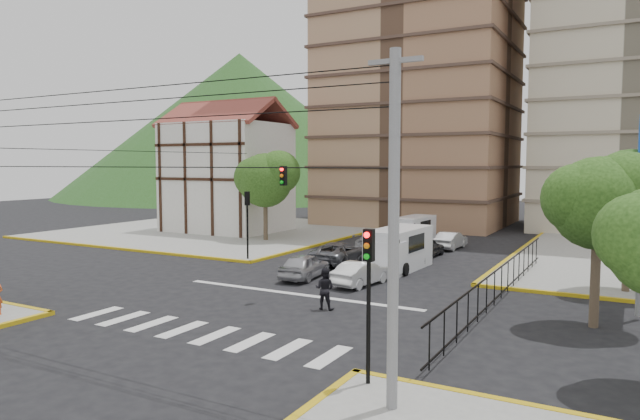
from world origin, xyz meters
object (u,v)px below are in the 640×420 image
Objects in this scene: traffic_light_nw at (247,214)px; van_left_lane at (413,231)px; car_white_front_right at (362,273)px; car_silver_front_left at (305,266)px; van_right_lane at (397,250)px; pedestrian_crosswalk at (325,289)px; traffic_light_se at (369,280)px.

traffic_light_nw is 14.62m from van_left_lane.
van_left_lane reaches higher than car_white_front_right.
traffic_light_nw is 10.46m from car_white_front_right.
traffic_light_nw is 1.07× the size of car_silver_front_left.
van_right_lane is 11.53m from van_left_lane.
traffic_light_se is at bearing 119.07° from pedestrian_crosswalk.
traffic_light_nw reaches higher than van_left_lane.
pedestrian_crosswalk is (0.68, -5.31, 0.27)m from car_white_front_right.
traffic_light_se and traffic_light_nw have the same top height.
car_silver_front_left is at bearing 127.10° from traffic_light_se.
traffic_light_se is 1.13× the size of car_white_front_right.
van_right_lane is 1.38× the size of car_silver_front_left.
pedestrian_crosswalk is at bearing -76.75° from van_left_lane.
van_right_lane reaches higher than pedestrian_crosswalk.
car_silver_front_left is at bearing -59.54° from pedestrian_crosswalk.
car_silver_front_left is (-9.46, 12.51, -2.41)m from traffic_light_se.
traffic_light_se is at bearing -69.01° from van_left_lane.
car_silver_front_left is 6.84m from pedestrian_crosswalk.
traffic_light_se reaches higher than van_right_lane.
pedestrian_crosswalk is (4.20, -5.39, 0.21)m from car_silver_front_left.
car_silver_front_left is 2.24× the size of pedestrian_crosswalk.
car_silver_front_left is (-3.61, -4.77, -0.52)m from van_right_lane.
pedestrian_crosswalk is (10.34, -8.48, -2.20)m from traffic_light_nw.
traffic_light_se is 29.83m from van_left_lane.
van_right_lane is 1.16× the size of van_left_lane.
car_silver_front_left is 3.52m from car_white_front_right.
traffic_light_nw is 1.13× the size of car_white_front_right.
traffic_light_se is at bearing -45.00° from traffic_light_nw.
van_left_lane is at bearing -97.91° from car_silver_front_left.
car_silver_front_left is at bearing -88.51° from van_left_lane.
car_silver_front_left is (-0.61, -15.90, -0.35)m from van_left_lane.
van_left_lane is at bearing 62.22° from traffic_light_nw.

